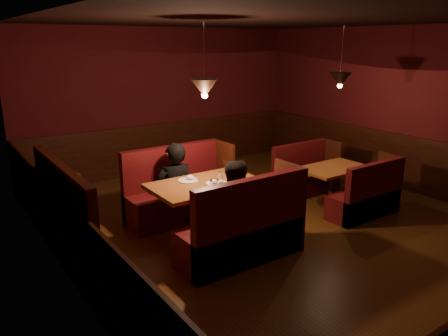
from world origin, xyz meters
TOP-DOWN VIEW (x-y plane):
  - room at (-0.28, 0.04)m, footprint 6.02×7.02m
  - main_table at (-1.10, 0.17)m, footprint 1.48×0.90m
  - main_bench_far at (-1.09, 1.01)m, footprint 1.63×0.58m
  - main_bench_near at (-1.09, -0.67)m, footprint 1.63×0.58m
  - second_table at (1.30, 0.07)m, footprint 1.13×0.73m
  - second_bench_far at (1.33, 0.75)m, footprint 1.25×0.47m
  - second_bench_near at (1.33, -0.61)m, footprint 1.25×0.47m
  - diner_a at (-1.23, 0.84)m, footprint 0.64×0.49m
  - diner_b at (-0.98, -0.39)m, footprint 0.84×0.71m

SIDE VIEW (x-z plane):
  - second_bench_far at x=1.33m, z-range -0.16..0.73m
  - second_bench_near at x=1.33m, z-range -0.16..0.73m
  - main_bench_far at x=-1.09m, z-range -0.20..0.91m
  - main_bench_near at x=-1.09m, z-range -0.20..0.91m
  - second_table at x=1.30m, z-range 0.15..0.79m
  - main_table at x=-1.10m, z-range 0.09..1.13m
  - diner_b at x=-0.98m, z-range 0.00..1.55m
  - diner_a at x=-1.23m, z-range 0.00..1.59m
  - room at x=-0.28m, z-range -0.41..2.51m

